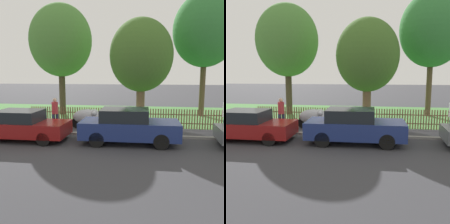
% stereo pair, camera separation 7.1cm
% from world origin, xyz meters
% --- Properties ---
extents(ground_plane, '(120.00, 120.00, 0.00)m').
position_xyz_m(ground_plane, '(0.00, 0.00, 0.00)').
color(ground_plane, '#38383D').
extents(kerb_stone, '(33.38, 0.20, 0.12)m').
position_xyz_m(kerb_stone, '(0.00, 0.10, 0.06)').
color(kerb_stone, gray).
rests_on(kerb_stone, ground).
extents(grass_strip, '(33.38, 9.48, 0.01)m').
position_xyz_m(grass_strip, '(0.00, 6.98, 0.01)').
color(grass_strip, '#477F3D').
rests_on(grass_strip, ground).
extents(park_fence, '(33.38, 0.05, 1.11)m').
position_xyz_m(park_fence, '(0.00, 2.25, 0.56)').
color(park_fence, brown).
rests_on(park_fence, ground).
extents(parked_car_black_saloon, '(4.11, 1.84, 1.40)m').
position_xyz_m(parked_car_black_saloon, '(-4.39, -1.26, 0.71)').
color(parked_car_black_saloon, maroon).
rests_on(parked_car_black_saloon, ground).
extents(parked_car_navy_estate, '(4.35, 1.89, 1.55)m').
position_xyz_m(parked_car_navy_estate, '(0.52, -1.09, 0.78)').
color(parked_car_navy_estate, navy).
rests_on(parked_car_navy_estate, ground).
extents(covered_motorcycle, '(1.88, 0.79, 1.11)m').
position_xyz_m(covered_motorcycle, '(-1.95, 1.57, 0.67)').
color(covered_motorcycle, black).
rests_on(covered_motorcycle, ground).
extents(tree_nearest_kerb, '(4.57, 4.57, 8.11)m').
position_xyz_m(tree_nearest_kerb, '(-5.11, 6.23, 5.45)').
color(tree_nearest_kerb, '#473828').
rests_on(tree_nearest_kerb, ground).
extents(tree_behind_motorcycle, '(3.98, 3.98, 6.51)m').
position_xyz_m(tree_behind_motorcycle, '(0.85, 4.17, 4.19)').
color(tree_behind_motorcycle, brown).
rests_on(tree_behind_motorcycle, ground).
extents(tree_mid_park, '(4.51, 4.51, 8.71)m').
position_xyz_m(tree_mid_park, '(5.22, 7.06, 6.09)').
color(tree_mid_park, brown).
rests_on(tree_mid_park, ground).
extents(pedestrian_near_fence, '(0.49, 0.49, 1.73)m').
position_xyz_m(pedestrian_near_fence, '(-3.81, 1.31, 0.98)').
color(pedestrian_near_fence, '#2D3351').
rests_on(pedestrian_near_fence, ground).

